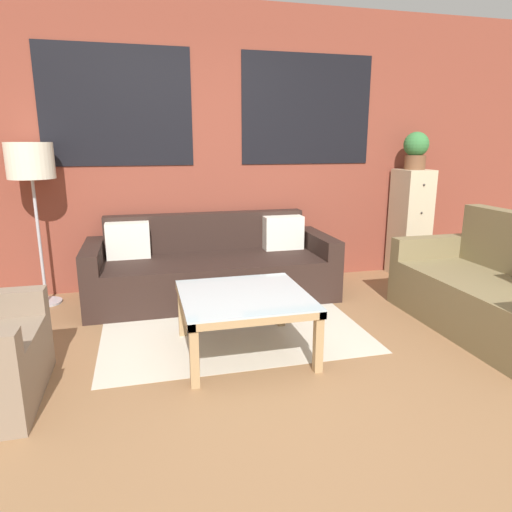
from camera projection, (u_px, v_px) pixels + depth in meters
ground_plane at (290, 398)px, 2.69m from camera, size 16.00×16.00×0.00m
wall_back_brick at (217, 149)px, 4.64m from camera, size 8.40×0.09×2.80m
rug at (229, 322)px, 3.82m from camera, size 2.05×1.71×0.00m
couch_dark at (212, 269)px, 4.42m from camera, size 2.32×0.88×0.78m
settee_vintage at (495, 293)px, 3.61m from camera, size 0.80×1.64×0.92m
coffee_table at (244, 303)px, 3.21m from camera, size 0.88×0.88×0.44m
floor_lamp at (31, 167)px, 3.99m from camera, size 0.40×0.40×1.47m
drawer_cabinet at (410, 223)px, 5.08m from camera, size 0.32×0.41×1.19m
potted_plant at (416, 150)px, 4.89m from camera, size 0.26×0.26×0.40m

